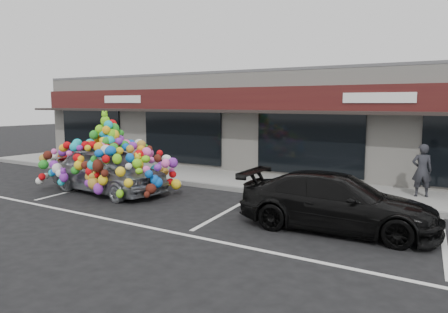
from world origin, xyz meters
The scene contains 11 objects.
ground centered at (0.00, 0.00, 0.00)m, with size 90.00×90.00×0.00m, color black.
shop_building centered at (0.00, 8.44, 2.16)m, with size 24.00×7.20×4.31m.
sidewalk centered at (0.00, 4.00, 0.07)m, with size 26.00×3.00×0.15m, color gray.
kerb centered at (0.00, 2.50, 0.07)m, with size 26.00×0.18×0.16m, color slate.
parking_stripe_left centered at (-3.20, 0.20, 0.00)m, with size 0.12×4.40×0.01m, color silver.
parking_stripe_mid centered at (2.80, 0.20, 0.00)m, with size 0.12×4.40×0.01m, color silver.
parking_stripe_right centered at (8.20, 0.20, 0.00)m, with size 0.12×4.40×0.01m, color silver.
lane_line centered at (2.00, -2.30, 0.00)m, with size 14.00×0.12×0.01m, color silver.
toy_car centered at (-1.90, 0.05, 0.94)m, with size 3.23×4.93×2.78m.
black_sedan centered at (5.93, -0.05, 0.67)m, with size 4.60×1.87×1.33m, color black.
pedestrian_a centered at (7.11, 4.28, 0.95)m, with size 0.59×0.38×1.61m, color black.
Camera 1 is at (9.10, -9.91, 2.98)m, focal length 35.00 mm.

